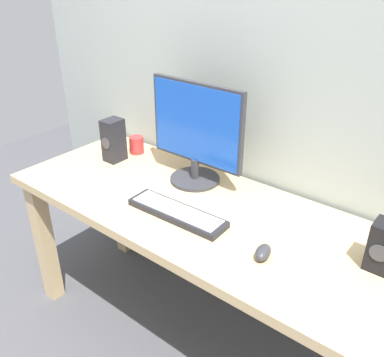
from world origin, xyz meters
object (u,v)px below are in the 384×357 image
object	(u,v)px
coffee_mug	(137,145)
speaker_left	(114,140)
desk	(201,231)
monitor	(196,133)
speaker_right	(383,246)
mouse	(263,252)
keyboard_primary	(177,213)

from	to	relation	value
coffee_mug	speaker_left	bearing A→B (deg)	-99.80
desk	speaker_left	world-z (taller)	speaker_left
monitor	speaker_right	world-z (taller)	monitor
mouse	desk	bearing A→B (deg)	149.18
speaker_left	keyboard_primary	bearing A→B (deg)	-18.78
coffee_mug	keyboard_primary	bearing A→B (deg)	-30.44
speaker_left	coffee_mug	size ratio (longest dim) A/B	2.42
monitor	keyboard_primary	xyz separation A→B (m)	(0.13, -0.29, -0.22)
speaker_right	coffee_mug	distance (m)	1.29
desk	coffee_mug	distance (m)	0.66
speaker_right	speaker_left	distance (m)	1.30
monitor	speaker_left	world-z (taller)	monitor
keyboard_primary	speaker_right	size ratio (longest dim) A/B	2.48
speaker_right	speaker_left	bearing A→B (deg)	179.28
monitor	speaker_right	bearing A→B (deg)	-6.96
mouse	speaker_right	xyz separation A→B (m)	(0.32, 0.19, 0.06)
keyboard_primary	speaker_right	xyz separation A→B (m)	(0.72, 0.18, 0.07)
mouse	coffee_mug	size ratio (longest dim) A/B	0.98
coffee_mug	mouse	bearing A→B (deg)	-19.65
speaker_left	speaker_right	bearing A→B (deg)	-0.72
speaker_left	coffee_mug	distance (m)	0.15
monitor	speaker_left	distance (m)	0.48
desk	mouse	world-z (taller)	mouse
speaker_right	speaker_left	xyz separation A→B (m)	(-1.30, 0.02, 0.02)
desk	mouse	xyz separation A→B (m)	(0.36, -0.12, 0.14)
monitor	speaker_right	size ratio (longest dim) A/B	2.74
desk	speaker_left	bearing A→B (deg)	171.81
speaker_right	speaker_left	world-z (taller)	speaker_left
mouse	speaker_left	size ratio (longest dim) A/B	0.41
monitor	speaker_left	xyz separation A→B (m)	(-0.45, -0.09, -0.13)
keyboard_primary	speaker_right	bearing A→B (deg)	14.14
desk	keyboard_primary	distance (m)	0.17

